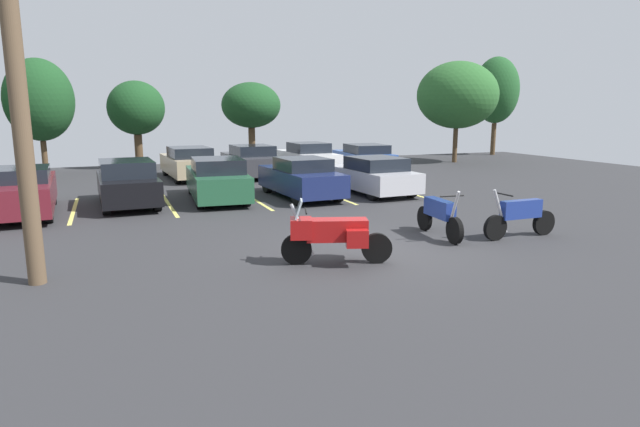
{
  "coord_description": "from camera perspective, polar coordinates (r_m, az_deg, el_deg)",
  "views": [
    {
      "loc": [
        -5.7,
        -10.69,
        3.18
      ],
      "look_at": [
        -1.05,
        1.1,
        0.71
      ],
      "focal_mm": 30.2,
      "sensor_mm": 36.0,
      "label": 1
    }
  ],
  "objects": [
    {
      "name": "tree_rear",
      "position": [
        39.83,
        18.17,
        12.29
      ],
      "size": [
        3.07,
        3.07,
        6.68
      ],
      "color": "#4C3823",
      "rests_on": "ground"
    },
    {
      "name": "ground",
      "position": [
        12.54,
        6.33,
        -3.95
      ],
      "size": [
        44.0,
        44.0,
        0.1
      ],
      "primitive_type": "cube",
      "color": "#2D2D30"
    },
    {
      "name": "tree_right",
      "position": [
        33.54,
        14.35,
        12.05
      ],
      "size": [
        4.76,
        4.76,
        5.93
      ],
      "color": "#4C3823",
      "rests_on": "ground"
    },
    {
      "name": "utility_pole",
      "position": [
        10.9,
        -29.61,
        13.67
      ],
      "size": [
        1.8,
        0.39,
        7.68
      ],
      "color": "brown",
      "rests_on": "ground"
    },
    {
      "name": "car_maroon",
      "position": [
        18.59,
        -29.24,
        2.05
      ],
      "size": [
        2.09,
        4.91,
        1.47
      ],
      "color": "maroon",
      "rests_on": "ground"
    },
    {
      "name": "parking_stripes",
      "position": [
        19.1,
        -11.33,
        1.25
      ],
      "size": [
        14.83,
        4.9,
        0.01
      ],
      "color": "#EAE066",
      "rests_on": "ground"
    },
    {
      "name": "car_far_tan",
      "position": [
        25.55,
        -13.76,
        5.23
      ],
      "size": [
        2.09,
        4.86,
        1.48
      ],
      "color": "tan",
      "rests_on": "ground"
    },
    {
      "name": "tree_left",
      "position": [
        31.65,
        -7.31,
        11.28
      ],
      "size": [
        3.37,
        3.37,
        4.67
      ],
      "color": "#4C3823",
      "rests_on": "ground"
    },
    {
      "name": "car_black",
      "position": [
        19.01,
        -19.75,
        3.05
      ],
      "size": [
        1.93,
        4.45,
        1.52
      ],
      "color": "black",
      "rests_on": "ground"
    },
    {
      "name": "motorcycle_third",
      "position": [
        13.82,
        12.55,
        -0.12
      ],
      "size": [
        0.62,
        2.2,
        1.29
      ],
      "color": "black",
      "rests_on": "ground"
    },
    {
      "name": "car_far_blue",
      "position": [
        27.86,
        4.68,
        5.91
      ],
      "size": [
        2.16,
        4.36,
        1.41
      ],
      "color": "#2D519E",
      "rests_on": "ground"
    },
    {
      "name": "tree_far_right",
      "position": [
        29.03,
        -27.62,
        10.61
      ],
      "size": [
        3.11,
        3.11,
        5.51
      ],
      "color": "#4C3823",
      "rests_on": "ground"
    },
    {
      "name": "motorcycle_touring",
      "position": [
        11.12,
        1.31,
        -2.12
      ],
      "size": [
        2.24,
        1.19,
        1.37
      ],
      "color": "black",
      "rests_on": "ground"
    },
    {
      "name": "car_silver",
      "position": [
        20.59,
        5.59,
        4.03
      ],
      "size": [
        2.11,
        4.46,
        1.4
      ],
      "color": "#B7B7BC",
      "rests_on": "ground"
    },
    {
      "name": "car_far_white",
      "position": [
        27.05,
        -1.3,
        5.86
      ],
      "size": [
        1.97,
        4.5,
        1.53
      ],
      "color": "white",
      "rests_on": "ground"
    },
    {
      "name": "car_navy",
      "position": [
        19.56,
        -2.03,
        3.78
      ],
      "size": [
        2.01,
        4.54,
        1.45
      ],
      "color": "navy",
      "rests_on": "ground"
    },
    {
      "name": "tree_center_right",
      "position": [
        30.85,
        -18.9,
        10.5
      ],
      "size": [
        2.98,
        2.98,
        4.65
      ],
      "color": "#4C3823",
      "rests_on": "ground"
    },
    {
      "name": "motorcycle_second",
      "position": [
        14.29,
        20.44,
        -0.25
      ],
      "size": [
        2.18,
        0.62,
        1.28
      ],
      "color": "black",
      "rests_on": "ground"
    },
    {
      "name": "car_far_charcoal",
      "position": [
        25.96,
        -7.25,
        5.53
      ],
      "size": [
        2.04,
        4.78,
        1.49
      ],
      "color": "#38383D",
      "rests_on": "ground"
    },
    {
      "name": "car_green",
      "position": [
        19.29,
        -10.85,
        3.53
      ],
      "size": [
        2.09,
        4.81,
        1.51
      ],
      "color": "#235638",
      "rests_on": "ground"
    }
  ]
}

